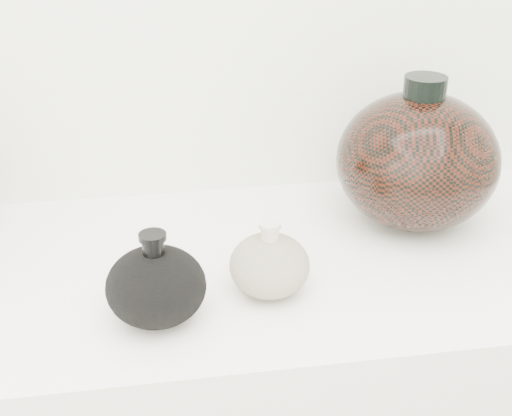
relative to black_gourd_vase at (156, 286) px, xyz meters
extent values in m
cube|color=silver|center=(0.10, 0.13, -0.07)|extent=(1.20, 0.50, 0.03)
ellipsoid|color=black|center=(0.00, 0.00, 0.00)|extent=(0.16, 0.16, 0.10)
cylinder|color=black|center=(0.00, 0.00, 0.06)|extent=(0.03, 0.03, 0.03)
cylinder|color=black|center=(0.00, 0.00, 0.07)|extent=(0.04, 0.04, 0.01)
ellipsoid|color=#BDAE97|center=(0.15, 0.04, -0.01)|extent=(0.13, 0.13, 0.08)
cylinder|color=beige|center=(0.15, 0.04, 0.04)|extent=(0.03, 0.03, 0.03)
cylinder|color=beige|center=(0.15, 0.04, 0.05)|extent=(0.04, 0.04, 0.01)
ellipsoid|color=black|center=(0.42, 0.20, 0.06)|extent=(0.30, 0.30, 0.21)
cylinder|color=black|center=(0.42, 0.20, 0.17)|extent=(0.08, 0.08, 0.04)
camera|label=1|loc=(0.00, -0.77, 0.49)|focal=50.00mm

